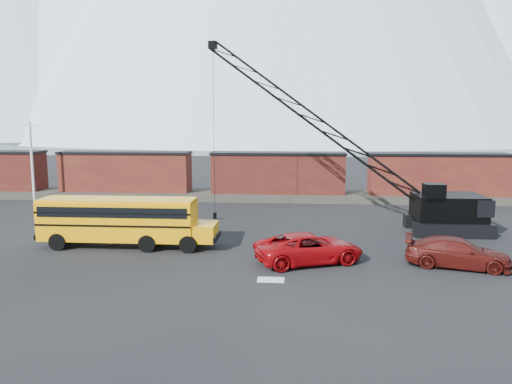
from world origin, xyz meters
TOP-DOWN VIEW (x-y plane):
  - ground at (0.00, 0.00)m, footprint 160.00×160.00m
  - gravel_berm at (0.00, 22.00)m, footprint 120.00×5.00m
  - boxcar_west_near at (-16.00, 22.00)m, footprint 13.70×3.10m
  - boxcar_mid at (0.00, 22.00)m, footprint 13.70×3.10m
  - boxcar_east_near at (16.00, 22.00)m, footprint 13.70×3.10m
  - utility_pole at (-24.00, 18.00)m, footprint 1.40×0.24m
  - snow_patch at (0.50, -4.00)m, footprint 1.40×0.90m
  - school_bus at (-9.35, 2.01)m, footprint 11.65×2.65m
  - red_pickup at (2.57, -0.68)m, footprint 6.92×5.02m
  - maroon_suv at (10.89, -0.90)m, footprint 6.11×3.65m
  - crawler_crane at (3.54, 9.54)m, footprint 21.00×5.76m

SIDE VIEW (x-z plane):
  - ground at x=0.00m, z-range 0.00..0.00m
  - snow_patch at x=0.50m, z-range 0.00..0.02m
  - gravel_berm at x=0.00m, z-range 0.00..0.70m
  - maroon_suv at x=10.89m, z-range 0.00..1.66m
  - red_pickup at x=2.57m, z-range 0.00..1.75m
  - school_bus at x=-9.35m, z-range 0.20..3.39m
  - boxcar_west_near at x=-16.00m, z-range 0.68..4.85m
  - boxcar_mid at x=0.00m, z-range 0.68..4.85m
  - boxcar_east_near at x=16.00m, z-range 0.68..4.85m
  - utility_pole at x=-24.00m, z-range 0.15..8.15m
  - crawler_crane at x=3.54m, z-range 0.66..15.16m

